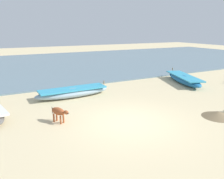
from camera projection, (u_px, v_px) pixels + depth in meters
ground at (129, 122)px, 8.92m from camera, size 80.00×80.00×0.00m
sea_water at (43, 65)px, 22.85m from camera, size 60.00×20.00×0.08m
fishing_boat_1 at (73, 92)px, 12.15m from camera, size 4.05×1.10×0.69m
fishing_boat_3 at (184, 79)px, 15.27m from camera, size 2.39×4.34×0.71m
calf_near_rust at (59, 112)px, 8.80m from camera, size 0.58×0.88×0.60m
debris_pile_0 at (218, 114)px, 9.45m from camera, size 1.72×1.72×0.24m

